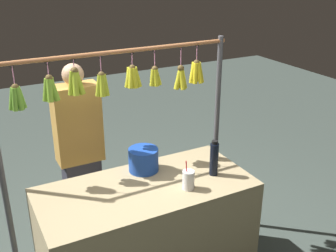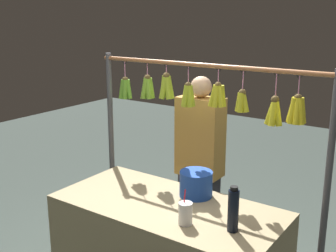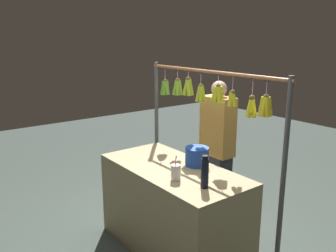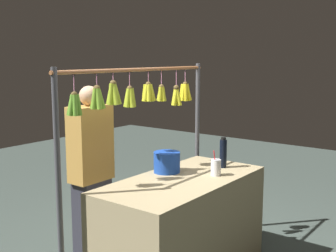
% 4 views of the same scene
% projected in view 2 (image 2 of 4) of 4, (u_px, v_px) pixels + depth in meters
% --- Properties ---
extents(display_rack, '(1.87, 0.14, 1.79)m').
position_uv_depth(display_rack, '(202.00, 122.00, 3.12)').
color(display_rack, '#4C4C51').
rests_on(display_rack, ground).
extents(water_bottle, '(0.06, 0.06, 0.28)m').
position_uv_depth(water_bottle, '(233.00, 210.00, 2.49)').
color(water_bottle, black).
rests_on(water_bottle, market_counter).
extents(blue_bucket, '(0.23, 0.23, 0.18)m').
position_uv_depth(blue_bucket, '(196.00, 184.00, 2.98)').
color(blue_bucket, '#1A42A5').
rests_on(blue_bucket, market_counter).
extents(drink_cup, '(0.09, 0.09, 0.22)m').
position_uv_depth(drink_cup, '(185.00, 213.00, 2.58)').
color(drink_cup, silver).
rests_on(drink_cup, market_counter).
extents(vendor_person, '(0.38, 0.21, 1.61)m').
position_uv_depth(vendor_person, '(199.00, 171.00, 3.68)').
color(vendor_person, '#2D2D38').
rests_on(vendor_person, ground).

